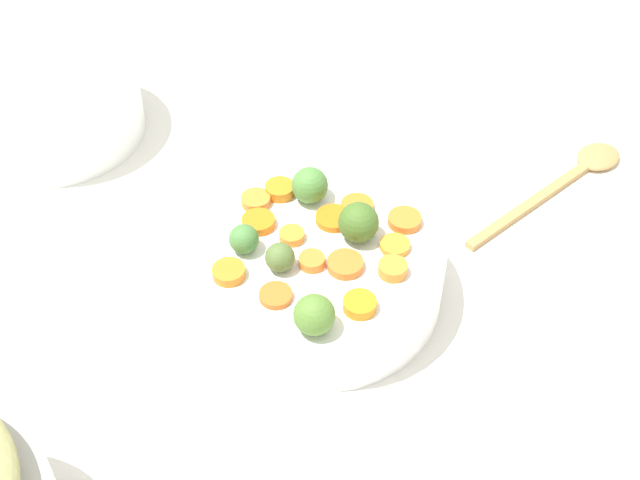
% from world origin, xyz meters
% --- Properties ---
extents(tabletop, '(2.40, 2.40, 0.02)m').
position_xyz_m(tabletop, '(0.00, 0.00, 0.01)').
color(tabletop, white).
rests_on(tabletop, ground).
extents(serving_bowl_carrots, '(0.25, 0.25, 0.07)m').
position_xyz_m(serving_bowl_carrots, '(0.04, 0.02, 0.06)').
color(serving_bowl_carrots, white).
rests_on(serving_bowl_carrots, tabletop).
extents(carrot_slice_0, '(0.03, 0.03, 0.01)m').
position_xyz_m(carrot_slice_0, '(0.02, 0.09, 0.09)').
color(carrot_slice_0, orange).
rests_on(carrot_slice_0, serving_bowl_carrots).
extents(carrot_slice_1, '(0.05, 0.05, 0.01)m').
position_xyz_m(carrot_slice_1, '(0.06, 0.05, 0.09)').
color(carrot_slice_1, orange).
rests_on(carrot_slice_1, serving_bowl_carrots).
extents(carrot_slice_2, '(0.04, 0.04, 0.01)m').
position_xyz_m(carrot_slice_2, '(0.04, -0.01, 0.09)').
color(carrot_slice_2, orange).
rests_on(carrot_slice_2, serving_bowl_carrots).
extents(carrot_slice_3, '(0.04, 0.04, 0.01)m').
position_xyz_m(carrot_slice_3, '(0.12, 0.00, 0.09)').
color(carrot_slice_3, orange).
rests_on(carrot_slice_3, serving_bowl_carrots).
extents(carrot_slice_4, '(0.04, 0.04, 0.01)m').
position_xyz_m(carrot_slice_4, '(0.00, 0.02, 0.09)').
color(carrot_slice_4, orange).
rests_on(carrot_slice_4, serving_bowl_carrots).
extents(carrot_slice_5, '(0.04, 0.04, 0.01)m').
position_xyz_m(carrot_slice_5, '(0.03, -0.05, 0.09)').
color(carrot_slice_5, orange).
rests_on(carrot_slice_5, serving_bowl_carrots).
extents(carrot_slice_6, '(0.05, 0.05, 0.01)m').
position_xyz_m(carrot_slice_6, '(-0.03, 0.04, 0.09)').
color(carrot_slice_6, orange).
rests_on(carrot_slice_6, serving_bowl_carrots).
extents(carrot_slice_7, '(0.04, 0.04, 0.01)m').
position_xyz_m(carrot_slice_7, '(-0.02, -0.05, 0.10)').
color(carrot_slice_7, orange).
rests_on(carrot_slice_7, serving_bowl_carrots).
extents(carrot_slice_8, '(0.04, 0.04, 0.01)m').
position_xyz_m(carrot_slice_8, '(0.00, -0.06, 0.09)').
color(carrot_slice_8, orange).
rests_on(carrot_slice_8, serving_bowl_carrots).
extents(carrot_slice_9, '(0.04, 0.04, 0.01)m').
position_xyz_m(carrot_slice_9, '(0.10, -0.05, 0.10)').
color(carrot_slice_9, orange).
rests_on(carrot_slice_9, serving_bowl_carrots).
extents(carrot_slice_10, '(0.04, 0.04, 0.01)m').
position_xyz_m(carrot_slice_10, '(-0.02, 0.09, 0.09)').
color(carrot_slice_10, orange).
rests_on(carrot_slice_10, serving_bowl_carrots).
extents(carrot_slice_11, '(0.03, 0.03, 0.01)m').
position_xyz_m(carrot_slice_11, '(0.06, 0.02, 0.09)').
color(carrot_slice_11, orange).
rests_on(carrot_slice_11, serving_bowl_carrots).
extents(carrot_slice_12, '(0.03, 0.03, 0.01)m').
position_xyz_m(carrot_slice_12, '(0.10, 0.08, 0.10)').
color(carrot_slice_12, orange).
rests_on(carrot_slice_12, serving_bowl_carrots).
extents(carrot_slice_13, '(0.04, 0.04, 0.01)m').
position_xyz_m(carrot_slice_13, '(0.05, 0.10, 0.10)').
color(carrot_slice_13, orange).
rests_on(carrot_slice_13, serving_bowl_carrots).
extents(brussels_sprout_0, '(0.04, 0.04, 0.04)m').
position_xyz_m(brussels_sprout_0, '(-0.02, -0.01, 0.11)').
color(brussels_sprout_0, '#51883D').
rests_on(brussels_sprout_0, serving_bowl_carrots).
extents(brussels_sprout_1, '(0.03, 0.03, 0.03)m').
position_xyz_m(brussels_sprout_1, '(0.08, -0.01, 0.10)').
color(brussels_sprout_1, '#566F36').
rests_on(brussels_sprout_1, serving_bowl_carrots).
extents(brussels_sprout_2, '(0.04, 0.04, 0.04)m').
position_xyz_m(brussels_sprout_2, '(0.01, 0.05, 0.11)').
color(brussels_sprout_2, '#466B28').
rests_on(brussels_sprout_2, serving_bowl_carrots).
extents(brussels_sprout_3, '(0.04, 0.04, 0.04)m').
position_xyz_m(brussels_sprout_3, '(0.14, 0.05, 0.11)').
color(brussels_sprout_3, '#588233').
rests_on(brussels_sprout_3, serving_bowl_carrots).
extents(brussels_sprout_4, '(0.03, 0.03, 0.03)m').
position_xyz_m(brussels_sprout_4, '(0.07, -0.05, 0.10)').
color(brussels_sprout_4, '#4B813F').
rests_on(brussels_sprout_4, serving_bowl_carrots).
extents(wooden_spoon, '(0.24, 0.16, 0.01)m').
position_xyz_m(wooden_spoon, '(-0.23, 0.25, 0.03)').
color(wooden_spoon, '#B0854F').
rests_on(wooden_spoon, tabletop).
extents(casserole_dish, '(0.22, 0.22, 0.09)m').
position_xyz_m(casserole_dish, '(-0.12, -0.38, 0.07)').
color(casserole_dish, white).
rests_on(casserole_dish, tabletop).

